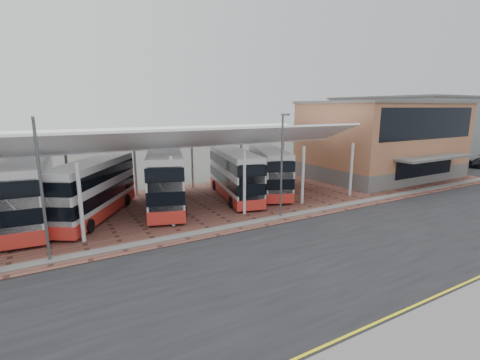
{
  "coord_description": "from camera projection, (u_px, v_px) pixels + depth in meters",
  "views": [
    {
      "loc": [
        -13.74,
        -14.82,
        8.53
      ],
      "look_at": [
        -0.22,
        8.82,
        2.81
      ],
      "focal_mm": 26.0,
      "sensor_mm": 36.0,
      "label": 1
    }
  ],
  "objects": [
    {
      "name": "bus_4",
      "position": [
        234.0,
        174.0,
        32.99
      ],
      "size": [
        4.94,
        11.1,
        4.46
      ],
      "rotation": [
        0.0,
        0.0,
        -0.24
      ],
      "color": "silver",
      "rests_on": "forecourt"
    },
    {
      "name": "bus_5",
      "position": [
        268.0,
        170.0,
        35.19
      ],
      "size": [
        6.43,
        10.86,
        4.43
      ],
      "rotation": [
        0.0,
        0.0,
        -0.4
      ],
      "color": "silver",
      "rests_on": "forecourt"
    },
    {
      "name": "warehouse",
      "position": [
        427.0,
        126.0,
        63.67
      ],
      "size": [
        30.5,
        20.5,
        10.25
      ],
      "color": "slate",
      "rests_on": "ground"
    },
    {
      "name": "lamp_west",
      "position": [
        41.0,
        186.0,
        18.65
      ],
      "size": [
        0.16,
        0.9,
        8.07
      ],
      "color": "#515458",
      "rests_on": "ground"
    },
    {
      "name": "sidewalk",
      "position": [
        474.0,
        331.0,
        13.36
      ],
      "size": [
        120.0,
        4.0,
        0.14
      ],
      "primitive_type": "cube",
      "color": "slate",
      "rests_on": "ground"
    },
    {
      "name": "north_kerb",
      "position": [
        260.0,
        221.0,
        26.27
      ],
      "size": [
        120.0,
        0.8,
        0.14
      ],
      "primitive_type": "cube",
      "color": "slate",
      "rests_on": "ground"
    },
    {
      "name": "yellow_line_far",
      "position": [
        419.0,
        304.0,
        15.32
      ],
      "size": [
        120.0,
        0.12,
        0.01
      ],
      "primitive_type": "cube",
      "color": "yellow",
      "rests_on": "road"
    },
    {
      "name": "road",
      "position": [
        327.0,
        257.0,
        20.17
      ],
      "size": [
        120.0,
        14.0,
        0.02
      ],
      "primitive_type": "cube",
      "color": "black",
      "rests_on": "ground"
    },
    {
      "name": "ground",
      "position": [
        315.0,
        251.0,
        21.02
      ],
      "size": [
        140.0,
        140.0,
        0.0
      ],
      "primitive_type": "plane",
      "color": "#494B46"
    },
    {
      "name": "lamp_east",
      "position": [
        282.0,
        163.0,
        26.43
      ],
      "size": [
        0.16,
        0.9,
        8.07
      ],
      "color": "#515458",
      "rests_on": "ground"
    },
    {
      "name": "forecourt",
      "position": [
        238.0,
        198.0,
        33.03
      ],
      "size": [
        72.0,
        16.0,
        0.06
      ],
      "primitive_type": "cube",
      "color": "brown",
      "rests_on": "ground"
    },
    {
      "name": "canopy",
      "position": [
        149.0,
        141.0,
        28.75
      ],
      "size": [
        37.0,
        11.63,
        7.07
      ],
      "color": "silver",
      "rests_on": "ground"
    },
    {
      "name": "terminal",
      "position": [
        382.0,
        139.0,
        43.07
      ],
      "size": [
        18.4,
        14.4,
        9.25
      ],
      "color": "#605E5C",
      "rests_on": "ground"
    },
    {
      "name": "bus_2",
      "position": [
        93.0,
        190.0,
        26.85
      ],
      "size": [
        7.92,
        10.45,
        4.46
      ],
      "rotation": [
        0.0,
        0.0,
        -0.57
      ],
      "color": "silver",
      "rests_on": "forecourt"
    },
    {
      "name": "bus_1",
      "position": [
        29.0,
        191.0,
        25.49
      ],
      "size": [
        3.68,
        11.94,
        4.85
      ],
      "rotation": [
        0.0,
        0.0,
        -0.08
      ],
      "color": "silver",
      "rests_on": "forecourt"
    },
    {
      "name": "yellow_line_near",
      "position": [
        425.0,
        307.0,
        15.07
      ],
      "size": [
        120.0,
        0.12,
        0.01
      ],
      "primitive_type": "cube",
      "color": "yellow",
      "rests_on": "road"
    },
    {
      "name": "bus_3",
      "position": [
        166.0,
        178.0,
        30.12
      ],
      "size": [
        6.28,
        12.16,
        4.9
      ],
      "rotation": [
        0.0,
        0.0,
        -0.31
      ],
      "color": "silver",
      "rests_on": "forecourt"
    }
  ]
}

